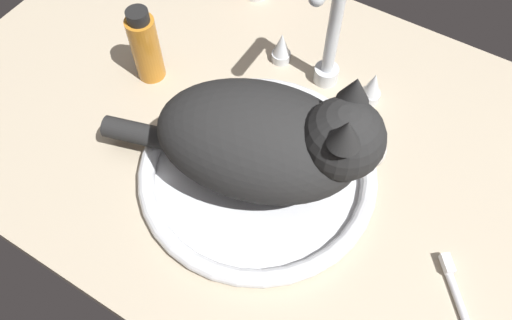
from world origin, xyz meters
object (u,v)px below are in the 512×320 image
object	(u,v)px
amber_bottle	(147,45)
faucet	(328,42)
cat	(272,140)
toothbrush	(464,314)
sink_basin	(256,171)

from	to	relation	value
amber_bottle	faucet	bearing A→B (deg)	27.12
cat	toothbrush	size ratio (longest dim) A/B	2.92
sink_basin	faucet	world-z (taller)	faucet
sink_basin	cat	world-z (taller)	cat
sink_basin	faucet	xyz separation A→B (cm)	(-0.00, 20.88, 7.98)
cat	toothbrush	world-z (taller)	cat
faucet	cat	world-z (taller)	faucet
amber_bottle	toothbrush	xyz separation A→B (cm)	(57.70, -12.05, -5.69)
faucet	amber_bottle	size ratio (longest dim) A/B	1.77
sink_basin	amber_bottle	bearing A→B (deg)	162.15
sink_basin	faucet	bearing A→B (deg)	90.00
sink_basin	cat	size ratio (longest dim) A/B	0.89
sink_basin	faucet	distance (cm)	22.35
faucet	amber_bottle	distance (cm)	28.26
faucet	sink_basin	bearing A→B (deg)	-90.00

